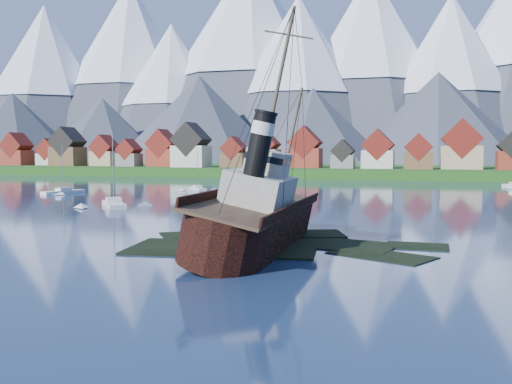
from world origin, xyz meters
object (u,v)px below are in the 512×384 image
(sailboat_f, at_px, (63,192))
(sailboat_c, at_px, (198,189))
(sailboat_a, at_px, (114,205))
(tugboat_wreck, at_px, (256,216))

(sailboat_f, bearing_deg, sailboat_c, 56.99)
(sailboat_a, bearing_deg, sailboat_c, 54.16)
(sailboat_a, distance_m, sailboat_f, 34.65)
(sailboat_c, height_order, sailboat_f, sailboat_f)
(sailboat_a, xyz_separation_m, sailboat_f, (-26.23, 22.65, -0.05))
(sailboat_a, height_order, sailboat_c, sailboat_a)
(sailboat_c, bearing_deg, sailboat_a, -129.00)
(tugboat_wreck, relative_size, sailboat_a, 2.32)
(tugboat_wreck, distance_m, sailboat_a, 45.78)
(sailboat_a, bearing_deg, tugboat_wreck, -79.84)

